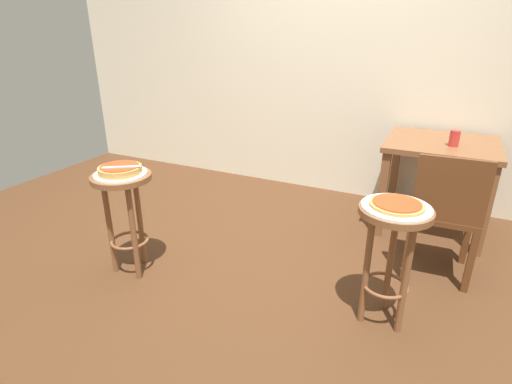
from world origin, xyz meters
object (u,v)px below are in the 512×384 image
serving_plate_middle (396,207)px  pizza_middle (397,204)px  serving_plate_foreground (121,174)px  dining_table (440,157)px  stool_middle (391,241)px  pizza_server_knife (121,167)px  wooden_chair (445,212)px  cup_near_edge (454,138)px  stool_foreground (124,202)px  pizza_foreground (120,169)px

serving_plate_middle → pizza_middle: (0.00, 0.00, 0.02)m
serving_plate_foreground → dining_table: dining_table is taller
serving_plate_foreground → serving_plate_middle: same height
stool_middle → serving_plate_middle: (0.00, 0.00, 0.19)m
pizza_server_knife → wooden_chair: bearing=-8.7°
serving_plate_middle → pizza_server_knife: 1.59m
stool_middle → serving_plate_middle: size_ratio=1.98×
serving_plate_foreground → cup_near_edge: 2.34m
serving_plate_foreground → wooden_chair: bearing=24.1°
cup_near_edge → pizza_server_knife: cup_near_edge is taller
cup_near_edge → dining_table: bearing=123.7°
stool_foreground → serving_plate_middle: (1.60, 0.22, 0.19)m
serving_plate_middle → stool_middle: bearing=0.0°
pizza_foreground → wooden_chair: (1.84, 0.82, -0.26)m
serving_plate_middle → dining_table: size_ratio=0.43×
pizza_middle → serving_plate_foreground: bearing=-172.1°
serving_plate_foreground → cup_near_edge: (1.83, 1.46, 0.09)m
serving_plate_middle → pizza_middle: size_ratio=1.29×
cup_near_edge → wooden_chair: wooden_chair is taller
pizza_foreground → pizza_middle: size_ratio=0.97×
dining_table → wooden_chair: (0.09, -0.74, -0.13)m
stool_middle → pizza_server_knife: 1.61m
cup_near_edge → wooden_chair: bearing=-88.5°
dining_table → pizza_foreground: bearing=-138.2°
cup_near_edge → serving_plate_foreground: bearing=-141.4°
pizza_foreground → serving_plate_middle: pizza_foreground is taller
stool_foreground → wooden_chair: (1.84, 0.82, -0.04)m
serving_plate_foreground → pizza_server_knife: (0.03, -0.02, 0.06)m
stool_middle → serving_plate_foreground: bearing=-172.1°
pizza_middle → wooden_chair: wooden_chair is taller
pizza_foreground → serving_plate_middle: (1.60, 0.22, -0.03)m
pizza_middle → cup_near_edge: size_ratio=2.29×
wooden_chair → pizza_middle: bearing=-111.8°
stool_middle → wooden_chair: 0.65m
dining_table → pizza_middle: bearing=-96.4°
stool_foreground → dining_table: 2.35m
pizza_middle → pizza_server_knife: (-1.57, -0.24, 0.04)m
stool_foreground → pizza_server_knife: pizza_server_knife is taller
stool_foreground → pizza_middle: pizza_middle is taller
pizza_middle → wooden_chair: size_ratio=0.32×
pizza_foreground → cup_near_edge: (1.83, 1.46, 0.06)m
serving_plate_foreground → dining_table: 2.35m
dining_table → cup_near_edge: bearing=-56.3°
pizza_foreground → pizza_server_knife: pizza_server_knife is taller
dining_table → cup_near_edge: size_ratio=6.79×
pizza_foreground → pizza_middle: pizza_foreground is taller
pizza_middle → cup_near_edge: (0.22, 1.24, 0.07)m
stool_foreground → pizza_middle: bearing=7.9°
dining_table → cup_near_edge: (0.07, -0.11, 0.18)m
serving_plate_foreground → pizza_middle: 1.62m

